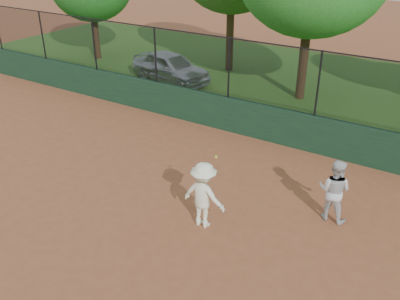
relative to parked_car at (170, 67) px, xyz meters
The scene contains 7 objects.
ground 10.73m from the parked_car, 60.44° to the right, with size 80.00×80.00×0.00m, color brown.
back_wall 6.24m from the parked_car, 32.13° to the right, with size 26.00×0.20×1.20m, color #1A3922.
grass_strip 5.96m from the parked_car, 26.89° to the left, with size 36.00×12.00×0.01m, color #29531A.
parked_car is the anchor object (origin of this frame).
player_second 11.48m from the parked_car, 34.60° to the right, with size 0.77×0.60×1.59m, color silver.
player_main 10.92m from the parked_car, 50.20° to the right, with size 1.07×0.62×2.09m.
fence_assembly 6.41m from the parked_car, 32.26° to the right, with size 26.00×0.06×2.00m.
Camera 1 is at (6.27, -6.42, 6.39)m, focal length 40.00 mm.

